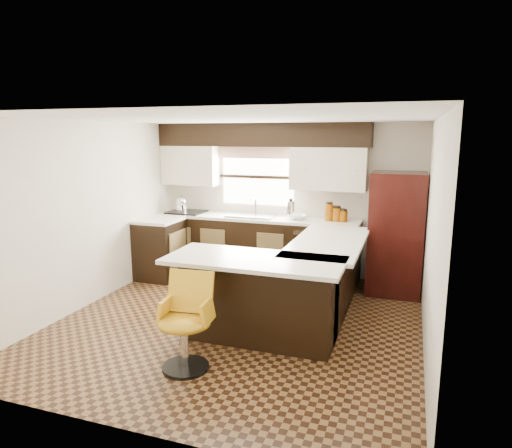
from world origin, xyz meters
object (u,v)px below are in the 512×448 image
at_px(peninsula_long, 323,279).
at_px(bar_chair, 184,324).
at_px(peninsula_return, 259,300).
at_px(refrigerator, 396,233).

relative_size(peninsula_long, bar_chair, 2.10).
bearing_deg(peninsula_long, bar_chair, -118.20).
bearing_deg(peninsula_return, bar_chair, -118.08).
height_order(peninsula_long, peninsula_return, same).
xyz_separation_m(peninsula_long, refrigerator, (0.81, 1.11, 0.41)).
height_order(peninsula_return, refrigerator, refrigerator).
xyz_separation_m(peninsula_return, refrigerator, (1.34, 2.09, 0.41)).
xyz_separation_m(peninsula_return, bar_chair, (-0.46, -0.86, 0.01)).
bearing_deg(peninsula_long, refrigerator, 53.82).
distance_m(refrigerator, bar_chair, 3.48).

